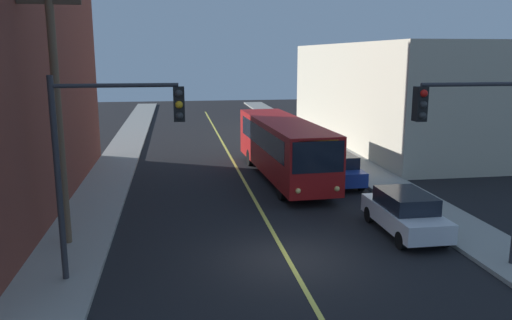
% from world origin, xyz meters
% --- Properties ---
extents(ground_plane, '(120.00, 120.00, 0.00)m').
position_xyz_m(ground_plane, '(0.00, 0.00, 0.00)').
color(ground_plane, black).
extents(sidewalk_left, '(2.50, 90.00, 0.15)m').
position_xyz_m(sidewalk_left, '(-7.25, 10.00, 0.07)').
color(sidewalk_left, gray).
rests_on(sidewalk_left, ground).
extents(sidewalk_right, '(2.50, 90.00, 0.15)m').
position_xyz_m(sidewalk_right, '(7.25, 10.00, 0.07)').
color(sidewalk_right, gray).
rests_on(sidewalk_right, ground).
extents(lane_stripe_center, '(0.16, 60.00, 0.01)m').
position_xyz_m(lane_stripe_center, '(0.00, 15.00, 0.01)').
color(lane_stripe_center, '#D8CC4C').
rests_on(lane_stripe_center, ground).
extents(building_right_warehouse, '(12.00, 24.39, 7.50)m').
position_xyz_m(building_right_warehouse, '(14.49, 21.77, 3.75)').
color(building_right_warehouse, beige).
rests_on(building_right_warehouse, ground).
extents(city_bus, '(3.13, 12.24, 3.20)m').
position_xyz_m(city_bus, '(2.20, 11.18, 1.82)').
color(city_bus, maroon).
rests_on(city_bus, ground).
extents(parked_car_white, '(1.82, 4.40, 1.62)m').
position_xyz_m(parked_car_white, '(4.92, 1.70, 0.84)').
color(parked_car_white, silver).
rests_on(parked_car_white, ground).
extents(parked_car_blue, '(1.84, 4.41, 1.62)m').
position_xyz_m(parked_car_blue, '(4.73, 9.40, 0.84)').
color(parked_car_blue, navy).
rests_on(parked_car_blue, ground).
extents(parked_car_silver, '(1.91, 4.44, 1.62)m').
position_xyz_m(parked_car_silver, '(4.97, 14.39, 0.84)').
color(parked_car_silver, '#B7B7BC').
rests_on(parked_car_silver, ground).
extents(utility_pole_near, '(2.40, 0.28, 9.73)m').
position_xyz_m(utility_pole_near, '(-7.49, 2.37, 5.51)').
color(utility_pole_near, brown).
rests_on(utility_pole_near, sidewalk_left).
extents(traffic_signal_left_corner, '(3.75, 0.48, 6.00)m').
position_xyz_m(traffic_signal_left_corner, '(-5.41, -0.75, 4.30)').
color(traffic_signal_left_corner, '#2D2D33').
rests_on(traffic_signal_left_corner, sidewalk_left).
extents(traffic_signal_right_corner, '(3.75, 0.48, 6.00)m').
position_xyz_m(traffic_signal_right_corner, '(5.41, -1.83, 4.30)').
color(traffic_signal_right_corner, '#2D2D33').
rests_on(traffic_signal_right_corner, sidewalk_right).
extents(fire_hydrant, '(0.44, 0.26, 0.84)m').
position_xyz_m(fire_hydrant, '(6.85, 4.86, 0.58)').
color(fire_hydrant, red).
rests_on(fire_hydrant, sidewalk_right).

